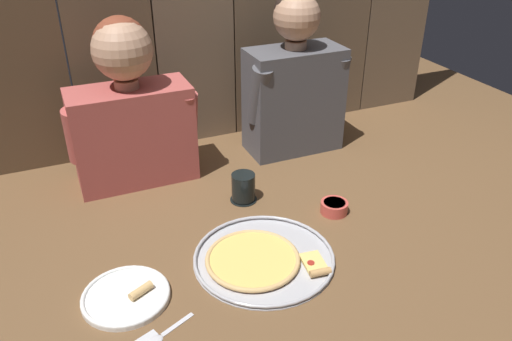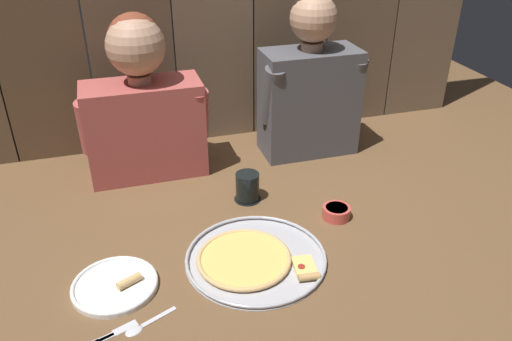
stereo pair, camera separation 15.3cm
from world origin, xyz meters
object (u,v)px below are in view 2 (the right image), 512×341
at_px(dipping_bowl, 336,212).
at_px(diner_right, 310,83).
at_px(diner_left, 142,103).
at_px(drinking_glass, 247,187).
at_px(dinner_plate, 115,285).
at_px(pizza_tray, 252,258).

height_order(dipping_bowl, diner_right, diner_right).
distance_m(dipping_bowl, diner_right, 0.55).
bearing_deg(diner_left, drinking_glass, -44.38).
bearing_deg(diner_right, dinner_plate, -142.45).
bearing_deg(diner_right, dipping_bowl, -100.43).
relative_size(dinner_plate, diner_left, 0.39).
distance_m(pizza_tray, dipping_bowl, 0.34).
height_order(pizza_tray, dinner_plate, dinner_plate).
relative_size(drinking_glass, dipping_bowl, 1.11).
height_order(diner_left, diner_right, diner_right).
relative_size(pizza_tray, dinner_plate, 1.77).
distance_m(pizza_tray, dinner_plate, 0.38).
bearing_deg(drinking_glass, dinner_plate, -145.22).
distance_m(dipping_bowl, diner_left, 0.76).
bearing_deg(diner_left, dipping_bowl, -41.44).
bearing_deg(diner_left, dinner_plate, -104.86).
bearing_deg(diner_left, diner_right, -0.12).
bearing_deg(dinner_plate, drinking_glass, 34.78).
relative_size(dipping_bowl, diner_right, 0.14).
bearing_deg(dipping_bowl, drinking_glass, 142.54).
xyz_separation_m(dinner_plate, diner_left, (0.16, 0.60, 0.26)).
xyz_separation_m(pizza_tray, diner_left, (-0.22, 0.60, 0.26)).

